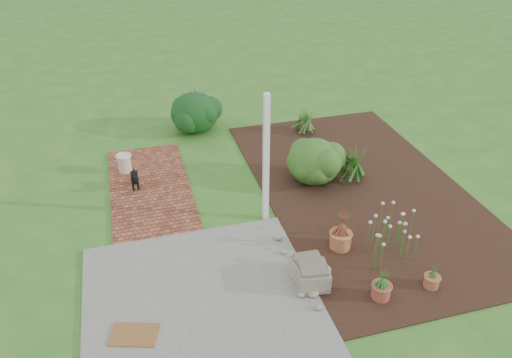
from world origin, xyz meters
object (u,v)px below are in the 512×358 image
object	(u,v)px
stone_trough_near	(309,272)
evergreen_shrub	(314,160)
black_dog	(135,178)
cream_ceramic_urn	(124,163)

from	to	relation	value
stone_trough_near	evergreen_shrub	world-z (taller)	evergreen_shrub
black_dog	cream_ceramic_urn	size ratio (longest dim) A/B	1.26
black_dog	evergreen_shrub	world-z (taller)	evergreen_shrub
cream_ceramic_urn	evergreen_shrub	distance (m)	4.07
cream_ceramic_urn	evergreen_shrub	size ratio (longest dim) A/B	0.34
cream_ceramic_urn	evergreen_shrub	bearing A→B (deg)	-20.72
stone_trough_near	black_dog	world-z (taller)	black_dog
black_dog	stone_trough_near	bearing A→B (deg)	-54.44
stone_trough_near	evergreen_shrub	xyz separation A→B (m)	(1.16, 2.83, 0.30)
black_dog	evergreen_shrub	xyz separation A→B (m)	(3.63, -0.66, 0.22)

